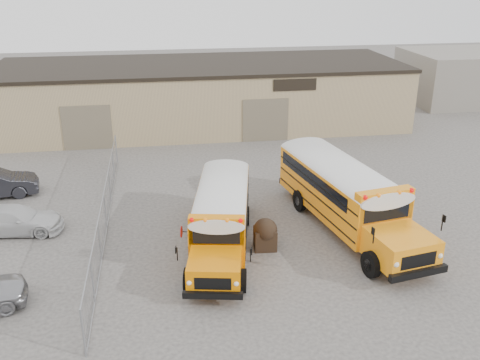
{
  "coord_description": "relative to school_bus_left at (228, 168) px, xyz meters",
  "views": [
    {
      "loc": [
        -3.31,
        -20.13,
        11.49
      ],
      "look_at": [
        0.5,
        4.07,
        1.6
      ],
      "focal_mm": 40.0,
      "sensor_mm": 36.0,
      "label": 1
    }
  ],
  "objects": [
    {
      "name": "warehouse",
      "position": [
        -0.17,
        13.97,
        0.86
      ],
      "size": [
        30.2,
        10.2,
        4.67
      ],
      "color": "#8B7355",
      "rests_on": "ground"
    },
    {
      "name": "ground",
      "position": [
        -0.17,
        -6.02,
        -1.52
      ],
      "size": [
        120.0,
        120.0,
        0.0
      ],
      "primitive_type": "plane",
      "color": "#464340",
      "rests_on": "ground"
    },
    {
      "name": "tarp_bundle",
      "position": [
        0.78,
        -6.07,
        -0.79
      ],
      "size": [
        1.04,
        1.04,
        1.42
      ],
      "color": "black",
      "rests_on": "ground"
    },
    {
      "name": "school_bus_left",
      "position": [
        0.0,
        0.0,
        0.0
      ],
      "size": [
        3.82,
        9.21,
        2.62
      ],
      "color": "orange",
      "rests_on": "ground"
    },
    {
      "name": "distant_building_right",
      "position": [
        23.83,
        17.98,
        0.68
      ],
      "size": [
        10.0,
        8.0,
        4.4
      ],
      "primitive_type": "cube",
      "color": "gray",
      "rests_on": "ground"
    },
    {
      "name": "chainlink_fence",
      "position": [
        -6.17,
        -3.02,
        -0.62
      ],
      "size": [
        0.07,
        18.07,
        1.81
      ],
      "color": "gray",
      "rests_on": "ground"
    },
    {
      "name": "car_white",
      "position": [
        -10.31,
        -2.79,
        -0.88
      ],
      "size": [
        4.51,
        2.13,
        1.27
      ],
      "primitive_type": "imported",
      "rotation": [
        0.0,
        0.0,
        1.49
      ],
      "color": "silver",
      "rests_on": "ground"
    },
    {
      "name": "school_bus_right",
      "position": [
        3.72,
        1.81,
        0.26
      ],
      "size": [
        4.39,
        10.76,
        3.07
      ],
      "color": "orange",
      "rests_on": "ground"
    }
  ]
}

